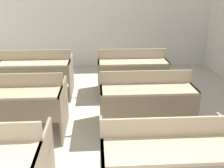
{
  "coord_description": "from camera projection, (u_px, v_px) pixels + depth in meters",
  "views": [
    {
      "loc": [
        0.43,
        -0.31,
        1.89
      ],
      "look_at": [
        0.62,
        2.82,
        0.73
      ],
      "focal_mm": 42.0,
      "sensor_mm": 36.0,
      "label": 1
    }
  ],
  "objects": [
    {
      "name": "bench_third_right",
      "position": [
        132.0,
        70.0,
        4.82
      ],
      "size": [
        1.24,
        0.81,
        0.86
      ],
      "color": "#7E6F58",
      "rests_on": "ground_plane"
    },
    {
      "name": "bench_second_right",
      "position": [
        145.0,
        99.0,
        3.58
      ],
      "size": [
        1.24,
        0.81,
        0.86
      ],
      "color": "#796A53",
      "rests_on": "ground_plane"
    },
    {
      "name": "bench_second_left",
      "position": [
        17.0,
        102.0,
        3.46
      ],
      "size": [
        1.24,
        0.81,
        0.86
      ],
      "color": "#796A53",
      "rests_on": "ground_plane"
    },
    {
      "name": "bench_front_right",
      "position": [
        170.0,
        158.0,
        2.33
      ],
      "size": [
        1.24,
        0.81,
        0.86
      ],
      "color": "#7A6A53",
      "rests_on": "ground_plane"
    },
    {
      "name": "bench_third_left",
      "position": [
        37.0,
        72.0,
        4.73
      ],
      "size": [
        1.24,
        0.81,
        0.86
      ],
      "color": "#7E6F58",
      "rests_on": "ground_plane"
    },
    {
      "name": "wall_back",
      "position": [
        77.0,
        2.0,
        6.22
      ],
      "size": [
        6.61,
        0.06,
        3.13
      ],
      "color": "beige",
      "rests_on": "ground_plane"
    }
  ]
}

